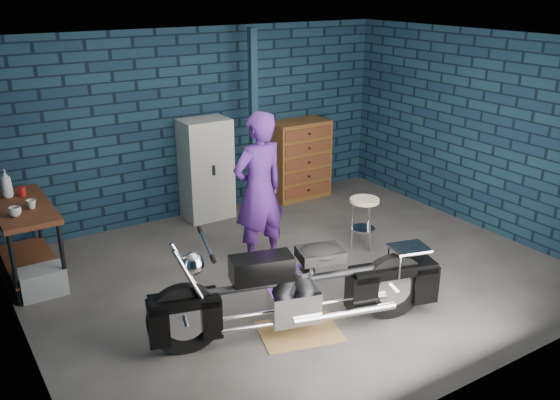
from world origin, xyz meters
The scene contains 15 objects.
ground centered at (0.00, 0.00, 0.00)m, with size 6.00×6.00×0.00m, color #53504E.
room_walls centered at (0.00, 0.55, 1.90)m, with size 6.02×5.01×2.71m.
support_post centered at (0.55, 1.95, 1.35)m, with size 0.10×0.10×2.70m, color #102532.
workbench centered at (-2.68, 1.63, 0.46)m, with size 0.60×1.40×0.91m, color brown.
drip_mat centered at (-0.67, -1.03, 0.00)m, with size 0.79×0.59×0.01m, color olive.
motorcycle centered at (-0.67, -1.03, 0.55)m, with size 2.51×0.68×1.11m, color black, non-canonical shape.
person centered at (-0.23, 0.50, 0.95)m, with size 0.70×0.46×1.91m, color #471F77.
storage_bin centered at (-2.66, 1.13, 0.15)m, with size 0.49×0.35×0.30m, color #9A9DA2.
locker centered at (-0.09, 2.23, 0.73)m, with size 0.69×0.49×1.47m, color beige.
tool_chest centered at (1.54, 2.23, 0.62)m, with size 0.93×0.52×1.24m, color brown.
shop_stool centered at (1.14, 0.16, 0.34)m, with size 0.38×0.38×0.68m, color beige, non-canonical shape.
cup_a centered at (-2.80, 1.30, 0.96)m, with size 0.13×0.13×0.11m, color beige.
cup_b centered at (-2.60, 1.46, 0.96)m, with size 0.11×0.11×0.10m, color beige.
mug_red centered at (-2.61, 1.94, 0.97)m, with size 0.08×0.08×0.11m, color #A31515.
bottle centered at (-2.76, 2.00, 1.08)m, with size 0.13×0.13×0.34m, color #9A9DA2.
Camera 1 is at (-3.57, -5.22, 3.30)m, focal length 38.00 mm.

